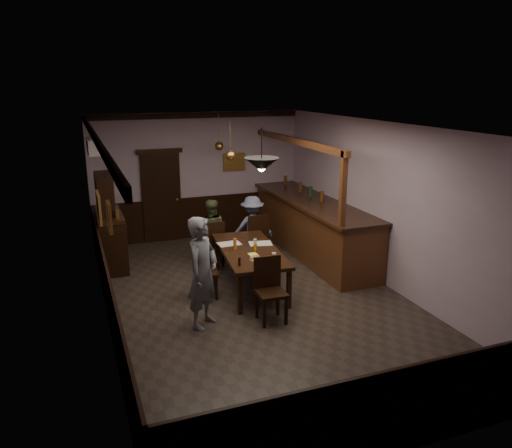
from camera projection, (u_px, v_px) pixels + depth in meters
name	position (u px, v px, depth m)	size (l,w,h in m)	color
room	(257.00, 218.00, 8.30)	(5.01, 8.01, 3.01)	#2D2621
dining_table	(250.00, 252.00, 9.07)	(1.22, 2.29, 0.75)	black
chair_far_left	(214.00, 242.00, 10.18)	(0.43, 0.43, 0.97)	black
chair_far_right	(256.00, 236.00, 10.39)	(0.48, 0.48, 1.06)	black
chair_near	(270.00, 286.00, 7.88)	(0.46, 0.46, 1.03)	black
chair_side	(201.00, 269.00, 8.70)	(0.49, 0.49, 0.97)	black
person_standing	(203.00, 273.00, 7.59)	(0.64, 0.42, 1.76)	slate
person_seated_left	(211.00, 231.00, 10.40)	(0.66, 0.51, 1.35)	#495331
person_seated_right	(252.00, 228.00, 10.62)	(0.88, 0.51, 1.36)	slate
newspaper_left	(229.00, 244.00, 9.33)	(0.42, 0.30, 0.01)	silver
newspaper_right	(260.00, 243.00, 9.35)	(0.42, 0.30, 0.01)	silver
napkin	(253.00, 254.00, 8.78)	(0.15, 0.15, 0.00)	#FFDF5D
saucer	(275.00, 257.00, 8.62)	(0.15, 0.15, 0.01)	white
coffee_cup	(274.00, 255.00, 8.61)	(0.08, 0.08, 0.07)	white
pastry_plate	(256.00, 259.00, 8.52)	(0.22, 0.22, 0.01)	white
pastry_ring_a	(253.00, 258.00, 8.51)	(0.13, 0.13, 0.04)	#C68C47
pastry_ring_b	(256.00, 257.00, 8.55)	(0.13, 0.13, 0.04)	#C68C47
soda_can	(255.00, 248.00, 8.94)	(0.07, 0.07, 0.12)	orange
beer_glass	(235.00, 244.00, 9.01)	(0.06, 0.06, 0.20)	#BF721E
water_glass	(255.00, 243.00, 9.15)	(0.06, 0.06, 0.15)	silver
pepper_mill	(239.00, 262.00, 8.22)	(0.04, 0.04, 0.14)	black
sideboard	(110.00, 230.00, 10.13)	(0.52, 1.46, 1.92)	black
bar_counter	(310.00, 224.00, 10.99)	(1.06, 4.56, 2.55)	#452512
door_back	(162.00, 198.00, 11.67)	(0.90, 0.06, 2.10)	black
ac_unit	(93.00, 146.00, 9.84)	(0.20, 0.85, 0.30)	white
picture_left_small	(109.00, 217.00, 5.84)	(0.04, 0.28, 0.36)	olive
picture_left_large	(99.00, 208.00, 8.13)	(0.04, 0.62, 0.48)	olive
picture_back	(234.00, 162.00, 12.08)	(0.55, 0.04, 0.42)	olive
pendant_iron	(262.00, 165.00, 7.84)	(0.56, 0.56, 0.69)	black
pendant_brass_mid	(230.00, 155.00, 9.67)	(0.20, 0.20, 0.81)	#BF8C3F
pendant_brass_far	(219.00, 146.00, 11.03)	(0.20, 0.20, 0.81)	#BF8C3F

